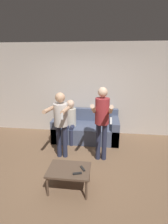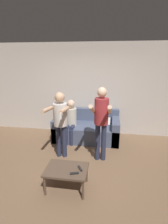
# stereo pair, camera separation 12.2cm
# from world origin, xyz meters

# --- Properties ---
(ground_plane) EXTENTS (14.00, 14.00, 0.00)m
(ground_plane) POSITION_xyz_m (0.00, 0.00, 0.00)
(ground_plane) COLOR brown
(wall_back) EXTENTS (6.40, 0.06, 2.70)m
(wall_back) POSITION_xyz_m (0.00, 2.11, 1.35)
(wall_back) COLOR beige
(wall_back) RESTS_ON ground_plane
(couch) EXTENTS (1.82, 0.96, 0.81)m
(couch) POSITION_xyz_m (0.03, 1.60, 0.28)
(couch) COLOR #4C5670
(couch) RESTS_ON ground_plane
(person_standing_left) EXTENTS (0.43, 0.74, 1.55)m
(person_standing_left) POSITION_xyz_m (-0.43, 0.51, 0.97)
(person_standing_left) COLOR #282D47
(person_standing_left) RESTS_ON ground_plane
(person_standing_right) EXTENTS (0.43, 0.76, 1.68)m
(person_standing_right) POSITION_xyz_m (0.49, 0.51, 1.05)
(person_standing_right) COLOR #282D47
(person_standing_right) RESTS_ON ground_plane
(person_seated) EXTENTS (0.30, 0.52, 1.18)m
(person_seated) POSITION_xyz_m (-0.39, 1.36, 0.65)
(person_seated) COLOR #282D47
(person_seated) RESTS_ON ground_plane
(coffee_table) EXTENTS (0.74, 0.53, 0.40)m
(coffee_table) POSITION_xyz_m (-0.04, -0.51, 0.36)
(coffee_table) COLOR brown
(coffee_table) RESTS_ON ground_plane
(remote_near) EXTENTS (0.15, 0.08, 0.02)m
(remote_near) POSITION_xyz_m (0.12, -0.63, 0.41)
(remote_near) COLOR black
(remote_near) RESTS_ON coffee_table
(remote_far) EXTENTS (0.11, 0.15, 0.02)m
(remote_far) POSITION_xyz_m (0.19, -0.48, 0.41)
(remote_far) COLOR black
(remote_far) RESTS_ON coffee_table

